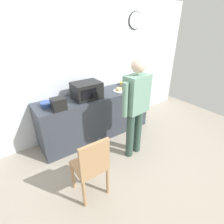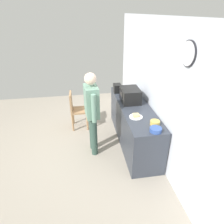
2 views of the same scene
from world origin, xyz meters
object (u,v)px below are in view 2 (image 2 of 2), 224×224
(fork_utensil, at_px, (135,90))
(wooden_chair, at_px, (76,109))
(salad_bowl, at_px, (126,88))
(person_standing, at_px, (92,109))
(cereal_bowl, at_px, (156,130))
(toaster, at_px, (117,88))
(spoon_utensil, at_px, (134,91))
(mixing_bowl, at_px, (155,123))
(microwave, at_px, (130,95))
(sandwich_plate, at_px, (136,116))

(fork_utensil, height_order, wooden_chair, wooden_chair)
(salad_bowl, distance_m, person_standing, 1.48)
(cereal_bowl, distance_m, toaster, 1.85)
(cereal_bowl, bearing_deg, toaster, -170.67)
(salad_bowl, bearing_deg, cereal_bowl, 1.20)
(toaster, distance_m, person_standing, 1.23)
(toaster, bearing_deg, fork_utensil, 99.50)
(toaster, height_order, spoon_utensil, toaster)
(salad_bowl, distance_m, cereal_bowl, 1.94)
(mixing_bowl, bearing_deg, salad_bowl, -176.44)
(microwave, height_order, person_standing, person_standing)
(mixing_bowl, bearing_deg, microwave, -169.09)
(sandwich_plate, relative_size, fork_utensil, 1.47)
(mixing_bowl, height_order, toaster, toaster)
(salad_bowl, bearing_deg, sandwich_plate, -5.95)
(sandwich_plate, relative_size, mixing_bowl, 1.50)
(mixing_bowl, xyz_separation_m, toaster, (-1.61, -0.37, 0.06))
(fork_utensil, bearing_deg, wooden_chair, -87.54)
(fork_utensil, distance_m, person_standing, 1.61)
(sandwich_plate, height_order, salad_bowl, salad_bowl)
(microwave, height_order, salad_bowl, microwave)
(salad_bowl, bearing_deg, fork_utensil, 79.73)
(mixing_bowl, relative_size, toaster, 0.76)
(toaster, bearing_deg, sandwich_plate, 4.86)
(microwave, height_order, toaster, microwave)
(sandwich_plate, distance_m, wooden_chair, 1.78)
(person_standing, relative_size, wooden_chair, 1.82)
(cereal_bowl, height_order, toaster, toaster)
(salad_bowl, distance_m, mixing_bowl, 1.73)
(salad_bowl, relative_size, spoon_utensil, 1.21)
(microwave, distance_m, cereal_bowl, 1.24)
(cereal_bowl, bearing_deg, fork_utensil, 174.53)
(salad_bowl, xyz_separation_m, person_standing, (1.14, -0.95, 0.07))
(mixing_bowl, height_order, fork_utensil, mixing_bowl)
(sandwich_plate, distance_m, spoon_utensil, 1.34)
(sandwich_plate, bearing_deg, spoon_utensil, 166.80)
(mixing_bowl, height_order, spoon_utensil, mixing_bowl)
(microwave, xyz_separation_m, cereal_bowl, (1.23, 0.13, -0.11))
(toaster, relative_size, spoon_utensil, 1.29)
(toaster, relative_size, wooden_chair, 0.23)
(fork_utensil, height_order, person_standing, person_standing)
(salad_bowl, distance_m, spoon_utensil, 0.20)
(microwave, bearing_deg, spoon_utensil, 157.71)
(microwave, relative_size, cereal_bowl, 2.51)
(salad_bowl, bearing_deg, person_standing, -39.61)
(mixing_bowl, distance_m, spoon_utensil, 1.62)
(microwave, distance_m, salad_bowl, 0.73)
(salad_bowl, height_order, toaster, toaster)
(microwave, bearing_deg, mixing_bowl, 10.91)
(mixing_bowl, bearing_deg, cereal_bowl, -17.37)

